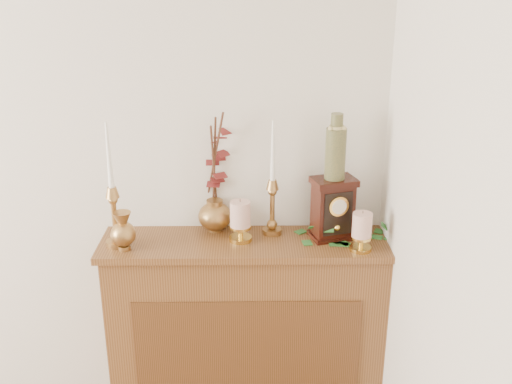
{
  "coord_description": "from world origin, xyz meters",
  "views": [
    {
      "loc": [
        1.42,
        -0.21,
        2.03
      ],
      "look_at": [
        1.44,
        2.05,
        1.17
      ],
      "focal_mm": 42.0,
      "sensor_mm": 36.0,
      "label": 1
    }
  ],
  "objects_px": {
    "mantel_clock": "(333,209)",
    "ceramic_vase": "(336,150)",
    "ginger_jar": "(217,176)",
    "candlestick_center": "(272,198)",
    "candlestick_left": "(114,207)",
    "bud_vase": "(123,231)"
  },
  "relations": [
    {
      "from": "mantel_clock",
      "to": "ceramic_vase",
      "type": "bearing_deg",
      "value": 90.0
    },
    {
      "from": "ginger_jar",
      "to": "mantel_clock",
      "type": "bearing_deg",
      "value": -12.85
    },
    {
      "from": "ginger_jar",
      "to": "mantel_clock",
      "type": "xyz_separation_m",
      "value": [
        0.49,
        -0.11,
        -0.11
      ]
    },
    {
      "from": "ceramic_vase",
      "to": "candlestick_center",
      "type": "bearing_deg",
      "value": 170.39
    },
    {
      "from": "candlestick_left",
      "to": "candlestick_center",
      "type": "xyz_separation_m",
      "value": [
        0.65,
        0.11,
        -0.01
      ]
    },
    {
      "from": "ceramic_vase",
      "to": "candlestick_left",
      "type": "bearing_deg",
      "value": -175.61
    },
    {
      "from": "bud_vase",
      "to": "mantel_clock",
      "type": "xyz_separation_m",
      "value": [
        0.87,
        0.11,
        0.05
      ]
    },
    {
      "from": "candlestick_center",
      "to": "mantel_clock",
      "type": "relative_size",
      "value": 1.88
    },
    {
      "from": "bud_vase",
      "to": "ginger_jar",
      "type": "bearing_deg",
      "value": 30.43
    },
    {
      "from": "ginger_jar",
      "to": "ceramic_vase",
      "type": "xyz_separation_m",
      "value": [
        0.49,
        -0.11,
        0.15
      ]
    },
    {
      "from": "candlestick_center",
      "to": "ceramic_vase",
      "type": "relative_size",
      "value": 1.83
    },
    {
      "from": "ginger_jar",
      "to": "candlestick_left",
      "type": "bearing_deg",
      "value": -156.62
    },
    {
      "from": "bud_vase",
      "to": "candlestick_center",
      "type": "bearing_deg",
      "value": 14.06
    },
    {
      "from": "ginger_jar",
      "to": "mantel_clock",
      "type": "relative_size",
      "value": 2.03
    },
    {
      "from": "candlestick_center",
      "to": "bud_vase",
      "type": "height_order",
      "value": "candlestick_center"
    },
    {
      "from": "candlestick_left",
      "to": "ceramic_vase",
      "type": "height_order",
      "value": "ceramic_vase"
    },
    {
      "from": "candlestick_left",
      "to": "mantel_clock",
      "type": "distance_m",
      "value": 0.91
    },
    {
      "from": "candlestick_left",
      "to": "candlestick_center",
      "type": "distance_m",
      "value": 0.66
    },
    {
      "from": "mantel_clock",
      "to": "ceramic_vase",
      "type": "xyz_separation_m",
      "value": [
        -0.0,
        0.0,
        0.26
      ]
    },
    {
      "from": "candlestick_left",
      "to": "bud_vase",
      "type": "distance_m",
      "value": 0.11
    },
    {
      "from": "candlestick_center",
      "to": "ginger_jar",
      "type": "distance_m",
      "value": 0.26
    },
    {
      "from": "bud_vase",
      "to": "ginger_jar",
      "type": "xyz_separation_m",
      "value": [
        0.38,
        0.22,
        0.16
      ]
    }
  ]
}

